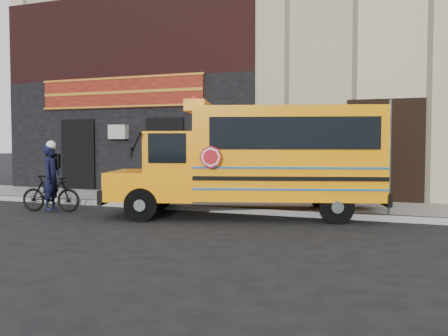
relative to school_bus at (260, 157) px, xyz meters
name	(u,v)px	position (x,y,z in m)	size (l,w,h in m)	color
ground	(179,228)	(-1.19, -2.21, -1.51)	(120.00, 120.00, 0.00)	black
curb	(222,209)	(-1.19, 0.39, -1.43)	(40.00, 0.20, 0.15)	#9A9A94
sidewalk	(240,203)	(-1.19, 1.89, -1.43)	(40.00, 3.00, 0.15)	slate
building	(291,39)	(-1.23, 8.24, 4.62)	(20.00, 10.70, 12.00)	#BCB38D
school_bus	(260,157)	(0.00, 0.00, 0.00)	(7.22, 4.07, 2.92)	black
sign_pole	(390,154)	(3.08, 0.55, 0.10)	(0.06, 0.26, 2.91)	#404844
bicycle	(51,194)	(-5.55, -1.21, -1.01)	(0.47, 1.65, 0.99)	black
cyclist	(52,179)	(-5.51, -1.22, -0.62)	(0.65, 0.42, 1.77)	black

